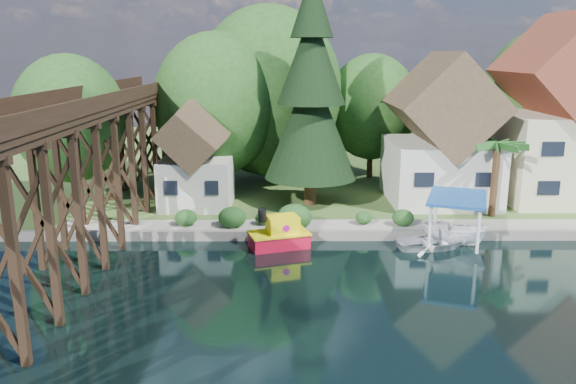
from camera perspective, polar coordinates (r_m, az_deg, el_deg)
name	(u,v)px	position (r m, az deg, el deg)	size (l,w,h in m)	color
ground	(380,293)	(28.13, 9.29, -10.08)	(140.00, 140.00, 0.00)	black
bank	(328,160)	(60.53, 4.04, 3.29)	(140.00, 52.00, 0.50)	#335421
seawall	(423,235)	(36.14, 13.51, -4.28)	(60.00, 0.40, 0.62)	slate
promenade	(449,226)	(37.79, 16.02, -3.29)	(50.00, 2.60, 0.06)	gray
trestle_bridge	(79,165)	(33.09, -20.47, 2.57)	(4.12, 44.18, 9.30)	black
house_left	(441,139)	(43.37, 15.26, 5.17)	(7.64, 8.64, 11.02)	beige
house_center	(560,121)	(46.89, 25.92, 6.47)	(8.65, 9.18, 13.89)	beige
shed	(196,161)	(41.02, -9.30, 3.14)	(5.09, 5.40, 7.85)	beige
bg_trees	(353,104)	(47.09, 6.59, 8.85)	(49.90, 13.30, 10.57)	#382314
shrubs	(285,216)	(36.02, -0.29, -2.41)	(15.76, 2.47, 1.70)	#1C4218
conifer	(311,96)	(40.32, 2.38, 9.73)	(6.69, 6.69, 16.47)	#382314
palm_tree	(497,147)	(40.01, 20.50, 4.26)	(4.40, 4.40, 5.45)	#382314
tugboat	(280,235)	(33.73, -0.85, -4.38)	(3.95, 2.90, 2.56)	red
boat_white_a	(432,241)	(34.76, 14.44, -4.83)	(3.10, 4.34, 0.90)	white
boat_canopy	(455,224)	(35.49, 16.64, -3.14)	(4.64, 5.55, 3.05)	white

